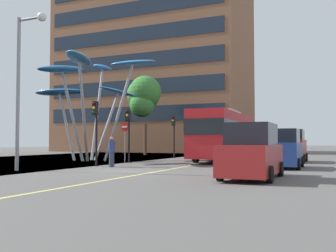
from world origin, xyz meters
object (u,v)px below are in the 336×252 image
object	(u,v)px
red_bus	(224,133)
car_parked_mid	(282,150)
traffic_light_kerb_near	(96,119)
car_parked_far	(291,147)
traffic_light_kerb_far	(128,124)
car_parked_near	(252,153)
leaf_sculpture	(92,79)
no_entry_sign	(125,136)
street_lamp	(24,71)
traffic_light_island_mid	(174,128)
pedestrian	(112,152)

from	to	relation	value
red_bus	car_parked_mid	distance (m)	7.69
traffic_light_kerb_near	car_parked_mid	distance (m)	10.49
car_parked_mid	car_parked_far	world-z (taller)	car_parked_far
traffic_light_kerb_near	traffic_light_kerb_far	bearing A→B (deg)	88.95
traffic_light_kerb_near	car_parked_near	bearing A→B (deg)	-20.65
leaf_sculpture	no_entry_sign	xyz separation A→B (m)	(3.24, -0.83, -4.20)
street_lamp	traffic_light_island_mid	bearing A→B (deg)	84.73
car_parked_near	traffic_light_kerb_near	bearing A→B (deg)	159.35
street_lamp	no_entry_sign	bearing A→B (deg)	84.98
red_bus	car_parked_near	distance (m)	13.17
leaf_sculpture	traffic_light_island_mid	bearing A→B (deg)	57.45
leaf_sculpture	traffic_light_kerb_far	size ratio (longest dim) A/B	2.77
traffic_light_island_mid	car_parked_far	world-z (taller)	traffic_light_island_mid
traffic_light_kerb_near	car_parked_far	bearing A→B (deg)	42.95
pedestrian	car_parked_mid	bearing A→B (deg)	18.52
traffic_light_kerb_far	car_parked_near	world-z (taller)	traffic_light_kerb_far
traffic_light_kerb_near	street_lamp	xyz separation A→B (m)	(-1.24, -4.27, 2.16)
car_parked_mid	street_lamp	size ratio (longest dim) A/B	0.50
red_bus	pedestrian	xyz separation A→B (m)	(-3.99, -8.87, -1.15)
traffic_light_kerb_far	car_parked_near	bearing A→B (deg)	-37.42
leaf_sculpture	traffic_light_island_mid	xyz separation A→B (m)	(3.93, 6.15, -3.42)
street_lamp	pedestrian	size ratio (longest dim) A/B	4.52
car_parked_near	traffic_light_kerb_far	bearing A→B (deg)	142.58
red_bus	car_parked_mid	xyz separation A→B (m)	(4.79, -5.93, -1.02)
car_parked_far	pedestrian	bearing A→B (deg)	-132.87
traffic_light_kerb_near	traffic_light_kerb_far	xyz separation A→B (m)	(0.07, 3.69, -0.14)
traffic_light_kerb_near	car_parked_far	xyz separation A→B (m)	(9.81, 9.13, -1.65)
car_parked_near	street_lamp	distance (m)	11.56
red_bus	traffic_light_kerb_near	xyz separation A→B (m)	(-5.18, -8.72, 0.70)
traffic_light_island_mid	car_parked_far	distance (m)	9.95
car_parked_far	no_entry_sign	world-z (taller)	no_entry_sign
pedestrian	traffic_light_kerb_far	bearing A→B (deg)	106.26
car_parked_mid	street_lamp	distance (m)	13.80
street_lamp	pedestrian	bearing A→B (deg)	59.48
car_parked_mid	car_parked_far	bearing A→B (deg)	91.47
traffic_light_island_mid	street_lamp	distance (m)	15.69
car_parked_far	car_parked_mid	bearing A→B (deg)	-88.53
leaf_sculpture	car_parked_near	world-z (taller)	leaf_sculpture
traffic_light_kerb_near	car_parked_mid	xyz separation A→B (m)	(9.97, 2.79, -1.72)
traffic_light_kerb_near	car_parked_near	distance (m)	10.44
leaf_sculpture	traffic_light_kerb_far	distance (m)	5.30
car_parked_far	red_bus	bearing A→B (deg)	-174.94
pedestrian	car_parked_far	bearing A→B (deg)	47.13
leaf_sculpture	street_lamp	xyz separation A→B (m)	(2.50, -9.31, -1.13)
leaf_sculpture	car_parked_mid	bearing A→B (deg)	-9.34
traffic_light_island_mid	car_parked_far	xyz separation A→B (m)	(9.62, -2.06, -1.52)
car_parked_near	leaf_sculpture	bearing A→B (deg)	147.04
leaf_sculpture	street_lamp	distance (m)	9.70
car_parked_near	car_parked_mid	distance (m)	6.43
car_parked_near	street_lamp	size ratio (longest dim) A/B	0.60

